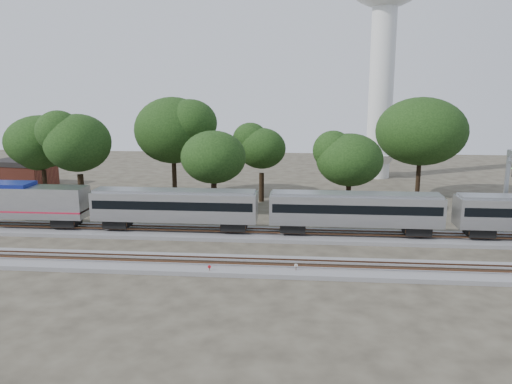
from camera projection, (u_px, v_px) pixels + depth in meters
ground at (192, 252)px, 49.23m from camera, size 160.00×160.00×0.00m
track_far at (204, 233)px, 55.04m from camera, size 160.00×5.00×0.73m
track_near at (183, 264)px, 45.28m from camera, size 160.00×5.00×0.73m
switch_stand_red at (209, 269)px, 43.00m from camera, size 0.28×0.06×0.89m
switch_stand_white at (296, 268)px, 43.12m from camera, size 0.31×0.08×0.98m
switch_lever at (238, 272)px, 43.51m from camera, size 0.52×0.33×0.30m
brick_building at (24, 173)px, 82.71m from camera, size 10.03×7.80×4.38m
tree_1 at (41, 142)px, 69.12m from camera, size 8.78×8.78×12.38m
tree_2 at (78, 143)px, 64.64m from camera, size 9.10×9.10×12.83m
tree_3 at (173, 130)px, 71.53m from camera, size 10.17×10.17×14.34m
tree_4 at (213, 157)px, 62.64m from camera, size 7.54×7.54×10.63m
tree_5 at (262, 149)px, 70.03m from camera, size 7.76×7.76×10.94m
tree_6 at (350, 160)px, 62.10m from camera, size 7.26×7.26×10.24m
tree_7 at (421, 132)px, 71.07m from camera, size 10.05×10.05×14.17m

